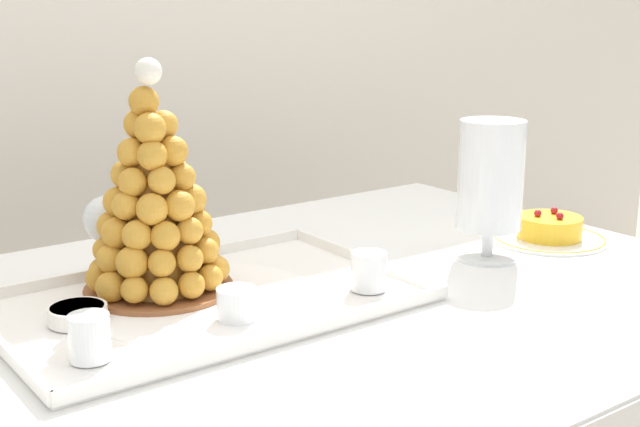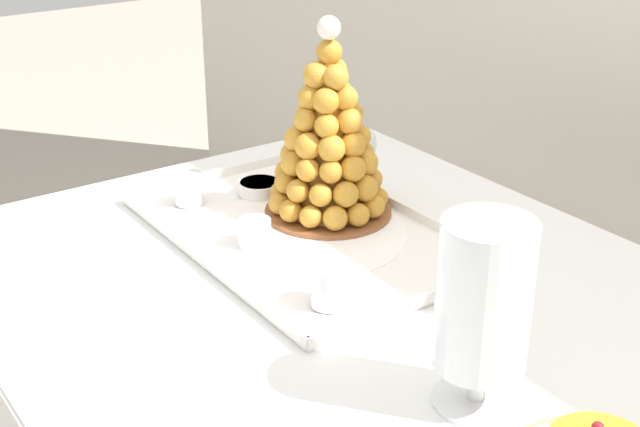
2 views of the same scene
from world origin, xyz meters
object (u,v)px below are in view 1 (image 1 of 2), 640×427
dessert_cup_left (90,339)px  dessert_cup_centre (369,272)px  serving_tray (207,302)px  croquembouche (155,203)px  macaron_goblet (491,179)px  creme_brulee_ramekin (78,313)px  fruit_tart_plate (549,232)px  wine_glass (108,222)px  dessert_cup_mid_left (236,305)px

dessert_cup_left → dessert_cup_centre: 0.45m
serving_tray → croquembouche: (-0.04, 0.08, 0.14)m
croquembouche → macaron_goblet: croquembouche is taller
serving_tray → dessert_cup_centre: size_ratio=10.39×
creme_brulee_ramekin → macaron_goblet: bearing=-9.4°
macaron_goblet → fruit_tart_plate: macaron_goblet is taller
wine_glass → macaron_goblet: bearing=-23.9°
serving_tray → macaron_goblet: 0.54m
dessert_cup_left → creme_brulee_ramekin: (0.03, 0.13, -0.01)m
dessert_cup_left → wine_glass: size_ratio=0.40×
serving_tray → dessert_cup_mid_left: 0.10m
croquembouche → creme_brulee_ramekin: (-0.15, -0.05, -0.13)m
dessert_cup_mid_left → wine_glass: bearing=105.4°
wine_glass → fruit_tart_plate: bearing=-18.1°
creme_brulee_ramekin → fruit_tart_plate: fruit_tart_plate is taller
dessert_cup_centre → creme_brulee_ramekin: bearing=162.0°
dessert_cup_mid_left → creme_brulee_ramekin: size_ratio=0.68×
dessert_cup_left → dessert_cup_centre: size_ratio=0.99×
macaron_goblet → dessert_cup_left: bearing=-178.8°
dessert_cup_centre → creme_brulee_ramekin: size_ratio=0.72×
dessert_cup_left → macaron_goblet: bearing=1.2°
dessert_cup_left → fruit_tart_plate: dessert_cup_left is taller
serving_tray → creme_brulee_ramekin: (-0.19, 0.03, 0.02)m
croquembouche → dessert_cup_centre: bearing=-35.2°
serving_tray → macaron_goblet: macaron_goblet is taller
serving_tray → macaron_goblet: size_ratio=2.52×
serving_tray → dessert_cup_left: (-0.22, -0.10, 0.03)m
creme_brulee_ramekin → wine_glass: wine_glass is taller
dessert_cup_centre → creme_brulee_ramekin: (-0.41, 0.13, -0.01)m
dessert_cup_centre → macaron_goblet: (0.29, 0.02, 0.11)m
serving_tray → dessert_cup_mid_left: size_ratio=10.94×
fruit_tart_plate → creme_brulee_ramekin: bearing=173.1°
serving_tray → dessert_cup_left: 0.25m
dessert_cup_mid_left → dessert_cup_centre: size_ratio=0.95×
serving_tray → wine_glass: wine_glass is taller
dessert_cup_centre → creme_brulee_ramekin: dessert_cup_centre is taller
croquembouche → serving_tray: bearing=-64.7°
dessert_cup_left → fruit_tart_plate: (0.91, 0.02, -0.02)m
dessert_cup_mid_left → macaron_goblet: 0.53m
croquembouche → wine_glass: croquembouche is taller
dessert_cup_mid_left → wine_glass: 0.29m
dessert_cup_mid_left → dessert_cup_centre: dessert_cup_centre is taller
dessert_cup_left → dessert_cup_centre: (0.45, -0.00, 0.00)m
macaron_goblet → wine_glass: bearing=156.1°
serving_tray → dessert_cup_mid_left: bearing=-92.3°
dessert_cup_mid_left → macaron_goblet: bearing=0.7°
macaron_goblet → fruit_tart_plate: 0.22m
creme_brulee_ramekin → croquembouche: bearing=19.4°
creme_brulee_ramekin → macaron_goblet: (0.70, -0.12, 0.12)m
croquembouche → fruit_tart_plate: 0.76m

